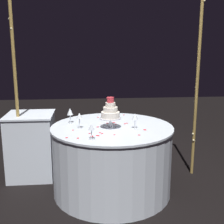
{
  "coord_description": "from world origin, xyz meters",
  "views": [
    {
      "loc": [
        -0.27,
        -2.92,
        1.53
      ],
      "look_at": [
        0.0,
        0.0,
        0.89
      ],
      "focal_mm": 46.36,
      "sensor_mm": 36.0,
      "label": 1
    }
  ],
  "objects": [
    {
      "name": "wine_glass_4",
      "position": [
        -0.44,
        0.18,
        0.86
      ],
      "size": [
        0.07,
        0.07,
        0.17
      ],
      "color": "silver",
      "rests_on": "main_table"
    },
    {
      "name": "rose_petal_10",
      "position": [
        -0.21,
        -0.06,
        0.74
      ],
      "size": [
        0.03,
        0.03,
        0.0
      ],
      "primitive_type": "ellipsoid",
      "rotation": [
        0.0,
        0.0,
        5.95
      ],
      "color": "red",
      "rests_on": "main_table"
    },
    {
      "name": "main_table",
      "position": [
        0.0,
        0.0,
        0.37
      ],
      "size": [
        1.28,
        1.28,
        0.73
      ],
      "color": "silver",
      "rests_on": "ground"
    },
    {
      "name": "rose_petal_20",
      "position": [
        -0.12,
        -0.26,
        0.74
      ],
      "size": [
        0.03,
        0.03,
        0.0
      ],
      "primitive_type": "ellipsoid",
      "rotation": [
        0.0,
        0.0,
        4.06
      ],
      "color": "red",
      "rests_on": "main_table"
    },
    {
      "name": "decorative_arch",
      "position": [
        0.0,
        0.36,
        1.4
      ],
      "size": [
        2.14,
        0.06,
        2.12
      ],
      "color": "olive",
      "rests_on": "ground"
    },
    {
      "name": "rose_petal_17",
      "position": [
        -0.14,
        -0.23,
        0.74
      ],
      "size": [
        0.03,
        0.03,
        0.0
      ],
      "primitive_type": "ellipsoid",
      "rotation": [
        0.0,
        0.0,
        5.19
      ],
      "color": "red",
      "rests_on": "main_table"
    },
    {
      "name": "rose_petal_5",
      "position": [
        -0.35,
        -0.38,
        0.74
      ],
      "size": [
        0.03,
        0.03,
        0.0
      ],
      "primitive_type": "ellipsoid",
      "rotation": [
        0.0,
        0.0,
        0.97
      ],
      "color": "red",
      "rests_on": "main_table"
    },
    {
      "name": "rose_petal_9",
      "position": [
        -0.15,
        -0.02,
        0.74
      ],
      "size": [
        0.03,
        0.03,
        0.0
      ],
      "primitive_type": "ellipsoid",
      "rotation": [
        0.0,
        0.0,
        6.1
      ],
      "color": "red",
      "rests_on": "main_table"
    },
    {
      "name": "rose_petal_8",
      "position": [
        -0.01,
        -0.31,
        0.74
      ],
      "size": [
        0.03,
        0.03,
        0.0
      ],
      "primitive_type": "ellipsoid",
      "rotation": [
        0.0,
        0.0,
        3.58
      ],
      "color": "red",
      "rests_on": "main_table"
    },
    {
      "name": "side_table",
      "position": [
        -0.93,
        0.48,
        0.39
      ],
      "size": [
        0.55,
        0.55,
        0.78
      ],
      "color": "silver",
      "rests_on": "ground"
    },
    {
      "name": "rose_petal_0",
      "position": [
        -0.4,
        -0.12,
        0.74
      ],
      "size": [
        0.02,
        0.03,
        0.0
      ],
      "primitive_type": "ellipsoid",
      "rotation": [
        0.0,
        0.0,
        4.77
      ],
      "color": "red",
      "rests_on": "main_table"
    },
    {
      "name": "tiered_cake",
      "position": [
        -0.02,
        -0.05,
        0.9
      ],
      "size": [
        0.22,
        0.22,
        0.32
      ],
      "color": "silver",
      "rests_on": "main_table"
    },
    {
      "name": "wine_glass_0",
      "position": [
        0.04,
        0.39,
        0.85
      ],
      "size": [
        0.07,
        0.07,
        0.16
      ],
      "color": "silver",
      "rests_on": "main_table"
    },
    {
      "name": "wine_glass_2",
      "position": [
        -0.22,
        -0.43,
        0.84
      ],
      "size": [
        0.06,
        0.06,
        0.15
      ],
      "color": "silver",
      "rests_on": "main_table"
    },
    {
      "name": "wine_glass_3",
      "position": [
        -0.34,
        -0.05,
        0.86
      ],
      "size": [
        0.06,
        0.06,
        0.16
      ],
      "color": "silver",
      "rests_on": "main_table"
    },
    {
      "name": "rose_petal_14",
      "position": [
        0.05,
        0.08,
        0.74
      ],
      "size": [
        0.03,
        0.03,
        0.0
      ],
      "primitive_type": "ellipsoid",
      "rotation": [
        0.0,
        0.0,
        1.76
      ],
      "color": "red",
      "rests_on": "main_table"
    },
    {
      "name": "rose_petal_11",
      "position": [
        0.03,
        0.15,
        0.74
      ],
      "size": [
        0.04,
        0.04,
        0.0
      ],
      "primitive_type": "ellipsoid",
      "rotation": [
        0.0,
        0.0,
        0.71
      ],
      "color": "red",
      "rests_on": "main_table"
    },
    {
      "name": "rose_petal_13",
      "position": [
        0.15,
        0.08,
        0.74
      ],
      "size": [
        0.03,
        0.03,
        0.0
      ],
      "primitive_type": "ellipsoid",
      "rotation": [
        0.0,
        0.0,
        4.06
      ],
      "color": "red",
      "rests_on": "main_table"
    },
    {
      "name": "wine_glass_1",
      "position": [
        0.22,
        -0.11,
        0.85
      ],
      "size": [
        0.06,
        0.06,
        0.16
      ],
      "color": "silver",
      "rests_on": "main_table"
    },
    {
      "name": "rose_petal_2",
      "position": [
        -0.01,
        0.35,
        0.74
      ],
      "size": [
        0.05,
        0.05,
        0.0
      ],
      "primitive_type": "ellipsoid",
      "rotation": [
        0.0,
        0.0,
        2.36
      ],
      "color": "red",
      "rests_on": "main_table"
    },
    {
      "name": "rose_petal_6",
      "position": [
        0.32,
        -0.17,
        0.74
      ],
      "size": [
        0.04,
        0.05,
        0.0
      ],
      "primitive_type": "ellipsoid",
      "rotation": [
        0.0,
        0.0,
        2.04
      ],
      "color": "red",
      "rests_on": "main_table"
    },
    {
      "name": "rose_petal_18",
      "position": [
        -0.45,
        -0.36,
        0.74
      ],
      "size": [
        0.03,
        0.03,
        0.0
      ],
      "primitive_type": "ellipsoid",
      "rotation": [
        0.0,
        0.0,
        5.97
      ],
      "color": "red",
      "rests_on": "main_table"
    },
    {
      "name": "rose_petal_4",
      "position": [
        -0.24,
        -0.25,
        0.74
      ],
      "size": [
        0.03,
        0.03,
        0.0
      ],
      "primitive_type": "ellipsoid",
      "rotation": [
        0.0,
        0.0,
        2.35
      ],
      "color": "red",
      "rests_on": "main_table"
    },
    {
      "name": "ground_plane",
      "position": [
        0.0,
        0.0,
        0.0
      ],
      "size": [
        12.0,
        12.0,
        0.0
      ],
      "primitive_type": "plane",
      "color": "black"
    },
    {
      "name": "rose_petal_7",
      "position": [
        0.22,
        -0.34,
        0.74
      ],
      "size": [
        0.03,
        0.03,
        0.0
      ],
      "primitive_type": "ellipsoid",
      "rotation": [
        0.0,
        0.0,
        6.06
      ],
      "color": "red",
      "rests_on": "main_table"
    },
    {
      "name": "rose_petal_19",
      "position": [
        0.19,
        0.51,
        0.74
      ],
      "size": [
        0.02,
        0.03,
        0.0
      ],
      "primitive_type": "ellipsoid",
      "rotation": [
        0.0,
        0.0,
        1.55
      ],
      "color": "red",
      "rests_on": "main_table"
    },
    {
      "name": "rose_petal_1",
      "position": [
        -0.04,
        0.13,
        0.74
      ],
      "size": [
        0.03,
        0.02,
        0.0
      ],
      "primitive_type": "ellipsoid",
      "rotation": [
        0.0,
        0.0,
        0.13
      ],
      "color": "red",
      "rests_on": "main_table"
    },
    {
      "name": "rose_petal_3",
      "position": [
        -0.13,
        0.41,
        0.74
      ],
      "size": [
        0.04,
        0.03,
        0.0
      ],
      "primitive_type": "ellipsoid",
      "rotation": [
        0.0,
        0.0,
        0.3
      ],
      "color": "red",
      "rests_on": "main_table"
    },
    {
      "name": "rose_petal_15",
      "position": [
        -0.22,
        -0.33,
        0.74
      ],
      "size": [
        0.03,
        0.04,
        0.0
      ],
      "primitive_type": "ellipsoid",
      "rotation": [
        0.0,
        0.0,
        4.85
      ],
      "color": "red",
      "rests_on": "main_table"
    },
    {
      "name": "rose_petal_12",
      "position": [
        0.17,
        0.1,
        0.74
      ],
      "size": [
        0.04,
        0.03,
        0.0
      ],
      "primitive_type": "ellipsoid",
      "rotation": [
        0.0,
        0.0,
        2.73
      ],
      "color": "red",
      "rests_on": "main_table"
    },
    {
      "name": "rose_petal_16",
      "position": [
        -0.16,
        -0.33,
        0.74
      ],
      "size": [
        0.04,
        0.04,
        0.0
      ],
      "primitive_type": "ellipsoid",
      "rotation": [
        0.0,
        0.0,
        2.73
      ],
      "color": "red",
      "rests_on": "main_table"
    }
  ]
}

